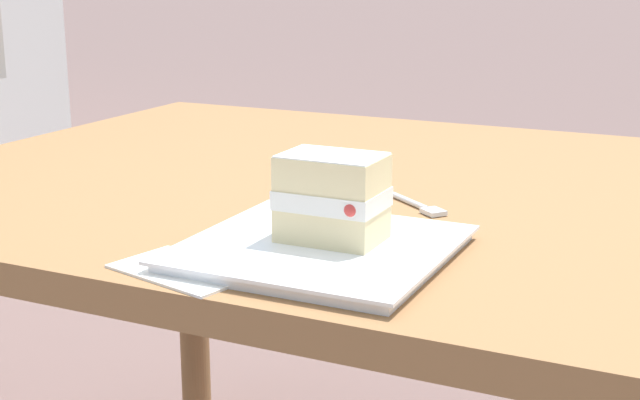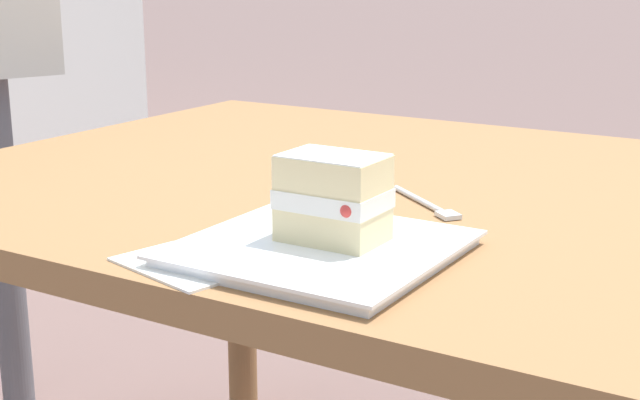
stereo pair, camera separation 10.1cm
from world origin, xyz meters
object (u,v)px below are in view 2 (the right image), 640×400
at_px(patio_table, 378,239).
at_px(dessert_fork, 428,204).
at_px(cake_slice, 333,198).
at_px(paper_napkin, 181,266).
at_px(dessert_plate, 320,249).

distance_m(patio_table, dessert_fork, 0.20).
height_order(cake_slice, paper_napkin, cake_slice).
xyz_separation_m(dessert_fork, paper_napkin, (-0.12, -0.36, -0.00)).
bearing_deg(paper_napkin, cake_slice, 47.30).
relative_size(patio_table, dessert_fork, 9.38).
bearing_deg(patio_table, cake_slice, -70.24).
relative_size(patio_table, cake_slice, 11.84).
relative_size(cake_slice, paper_napkin, 0.68).
bearing_deg(dessert_fork, paper_napkin, -108.57).
relative_size(dessert_fork, paper_napkin, 0.86).
xyz_separation_m(dessert_plate, cake_slice, (0.01, 0.02, 0.06)).
distance_m(dessert_plate, dessert_fork, 0.25).
xyz_separation_m(patio_table, dessert_fork, (0.13, -0.11, 0.10)).
bearing_deg(patio_table, paper_napkin, -88.98).
distance_m(patio_table, cake_slice, 0.40).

